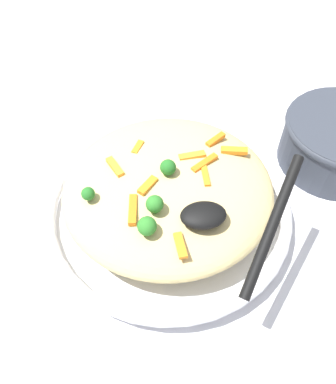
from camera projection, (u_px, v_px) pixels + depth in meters
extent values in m
plane|color=silver|center=(168.00, 217.00, 0.60)|extent=(2.40, 2.40, 0.00)
cylinder|color=silver|center=(168.00, 213.00, 0.59)|extent=(0.33, 0.33, 0.02)
torus|color=silver|center=(168.00, 206.00, 0.58)|extent=(0.36, 0.36, 0.02)
torus|color=black|center=(168.00, 204.00, 0.58)|extent=(0.35, 0.35, 0.00)
ellipsoid|color=#D1BA7A|center=(168.00, 189.00, 0.55)|extent=(0.29, 0.28, 0.07)
cube|color=orange|center=(138.00, 147.00, 0.56)|extent=(0.02, 0.03, 0.01)
cube|color=orange|center=(115.00, 167.00, 0.53)|extent=(0.02, 0.04, 0.01)
cube|color=orange|center=(205.00, 175.00, 0.52)|extent=(0.01, 0.04, 0.01)
cube|color=orange|center=(234.00, 151.00, 0.55)|extent=(0.04, 0.02, 0.01)
cube|color=orange|center=(192.00, 156.00, 0.54)|extent=(0.04, 0.01, 0.01)
cube|color=orange|center=(215.00, 140.00, 0.57)|extent=(0.03, 0.03, 0.01)
cube|color=orange|center=(204.00, 163.00, 0.53)|extent=(0.04, 0.03, 0.01)
cube|color=orange|center=(133.00, 210.00, 0.49)|extent=(0.01, 0.04, 0.01)
cube|color=orange|center=(148.00, 186.00, 0.51)|extent=(0.03, 0.03, 0.01)
cube|color=orange|center=(177.00, 246.00, 0.46)|extent=(0.01, 0.03, 0.01)
cylinder|color=#296820|center=(155.00, 209.00, 0.49)|extent=(0.01, 0.01, 0.01)
sphere|color=#2D7A28|center=(155.00, 204.00, 0.48)|extent=(0.02, 0.02, 0.02)
cylinder|color=#205B1C|center=(89.00, 198.00, 0.50)|extent=(0.01, 0.01, 0.00)
sphere|color=#236B23|center=(88.00, 194.00, 0.50)|extent=(0.02, 0.02, 0.02)
cylinder|color=#296820|center=(147.00, 231.00, 0.47)|extent=(0.01, 0.01, 0.01)
sphere|color=#2D7A28|center=(147.00, 226.00, 0.46)|extent=(0.02, 0.02, 0.02)
cylinder|color=#205B1C|center=(167.00, 171.00, 0.52)|extent=(0.01, 0.01, 0.01)
sphere|color=#236B23|center=(167.00, 166.00, 0.51)|extent=(0.02, 0.02, 0.02)
ellipsoid|color=black|center=(203.00, 215.00, 0.47)|extent=(0.06, 0.04, 0.02)
cylinder|color=black|center=(273.00, 225.00, 0.43)|extent=(0.10, 0.14, 0.07)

